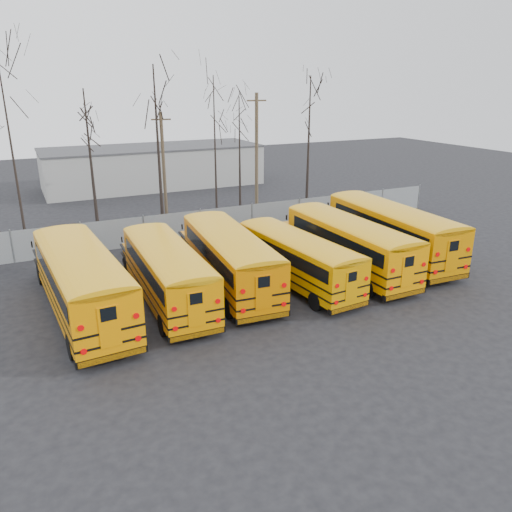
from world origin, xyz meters
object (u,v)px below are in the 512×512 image
bus_d (296,255)px  utility_pole_right (257,149)px  bus_b (166,268)px  bus_e (347,240)px  bus_c (228,254)px  bus_a (81,277)px  utility_pole_left (164,166)px  bus_f (389,227)px

bus_d → utility_pole_right: bearing=65.8°
bus_b → utility_pole_right: (13.06, 16.73, 3.16)m
bus_b → bus_d: bearing=-5.3°
bus_e → utility_pole_right: utility_pole_right is taller
utility_pole_right → bus_e: bearing=-93.4°
bus_c → bus_a: bearing=-172.9°
bus_e → utility_pole_left: 17.11m
bus_a → utility_pole_left: utility_pole_left is taller
bus_c → bus_b: bearing=-168.5°
bus_f → utility_pole_right: (-1.21, 16.20, 2.96)m
bus_c → utility_pole_left: utility_pole_left is taller
bus_a → bus_d: 10.87m
bus_c → utility_pole_right: utility_pole_right is taller
bus_f → utility_pole_right: size_ratio=1.27×
bus_c → bus_e: size_ratio=1.01×
bus_c → bus_e: (7.04, -0.72, 0.00)m
bus_a → bus_e: 14.49m
bus_d → utility_pole_left: bearing=93.6°
bus_e → utility_pole_left: utility_pole_left is taller
bus_e → bus_d: bearing=-172.6°
bus_f → utility_pole_left: 18.05m
utility_pole_left → utility_pole_right: 8.71m
bus_d → bus_a: bearing=170.3°
utility_pole_right → utility_pole_left: bearing=-166.7°
bus_d → utility_pole_left: size_ratio=1.24×
bus_b → utility_pole_right: utility_pole_right is taller
bus_e → bus_f: bus_f is taller
bus_a → bus_f: bearing=-2.3°
bus_f → utility_pole_left: bearing=126.1°
bus_d → utility_pole_left: (-2.39, 16.32, 2.60)m
utility_pole_right → bus_c: bearing=-115.3°
bus_e → utility_pole_right: (2.55, 17.05, 3.08)m
bus_a → utility_pole_left: 17.70m
bus_c → bus_e: 7.07m
bus_a → utility_pole_right: (17.04, 16.62, 2.98)m
bus_a → utility_pole_left: (8.44, 15.39, 2.32)m
bus_a → bus_c: bearing=-1.4°
bus_d → bus_f: (7.43, 1.35, 0.31)m
bus_c → bus_e: bus_e is taller
bus_a → utility_pole_right: bearing=40.7°
bus_b → bus_f: 14.28m
bus_e → bus_f: 3.86m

